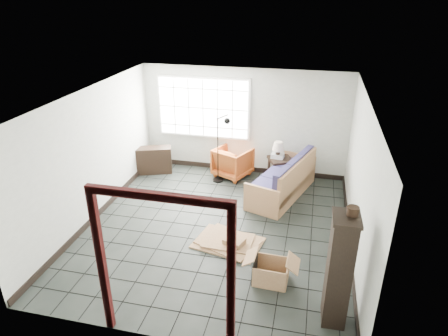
% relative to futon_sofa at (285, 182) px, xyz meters
% --- Properties ---
extents(ground, '(5.50, 5.50, 0.00)m').
position_rel_futon_sofa_xyz_m(ground, '(-1.14, -1.64, -0.34)').
color(ground, black).
rests_on(ground, ground).
extents(room_shell, '(5.02, 5.52, 2.61)m').
position_rel_futon_sofa_xyz_m(room_shell, '(-1.14, -1.61, 1.34)').
color(room_shell, '#ACB1AA').
rests_on(room_shell, ground).
extents(window_panel, '(2.32, 0.08, 1.52)m').
position_rel_futon_sofa_xyz_m(window_panel, '(-2.14, 1.06, 1.26)').
color(window_panel, silver).
rests_on(window_panel, ground).
extents(doorway_trim, '(1.80, 0.08, 2.20)m').
position_rel_futon_sofa_xyz_m(doorway_trim, '(-1.14, -4.34, 1.04)').
color(doorway_trim, '#360C0C').
rests_on(doorway_trim, ground).
extents(futon_sofa, '(1.42, 2.25, 0.93)m').
position_rel_futon_sofa_xyz_m(futon_sofa, '(0.00, 0.00, 0.00)').
color(futon_sofa, '#956743').
rests_on(futon_sofa, ground).
extents(armchair, '(1.01, 0.99, 0.80)m').
position_rel_futon_sofa_xyz_m(armchair, '(-1.34, 0.76, 0.06)').
color(armchair, brown).
rests_on(armchair, ground).
extents(side_table, '(0.69, 0.69, 0.57)m').
position_rel_futon_sofa_xyz_m(side_table, '(-0.18, 0.76, 0.13)').
color(side_table, black).
rests_on(side_table, ground).
extents(table_lamp, '(0.31, 0.31, 0.42)m').
position_rel_futon_sofa_xyz_m(table_lamp, '(-0.25, 0.76, 0.52)').
color(table_lamp, black).
rests_on(table_lamp, side_table).
extents(projector, '(0.31, 0.26, 0.10)m').
position_rel_futon_sofa_xyz_m(projector, '(-0.26, 0.78, 0.28)').
color(projector, silver).
rests_on(projector, side_table).
extents(floor_lamp, '(0.44, 0.30, 1.70)m').
position_rel_futon_sofa_xyz_m(floor_lamp, '(-1.51, 0.34, 0.57)').
color(floor_lamp, black).
rests_on(floor_lamp, ground).
extents(console_shelf, '(0.92, 0.61, 0.67)m').
position_rel_futon_sofa_xyz_m(console_shelf, '(-3.29, 0.50, -0.00)').
color(console_shelf, black).
rests_on(console_shelf, ground).
extents(tall_shelf, '(0.37, 0.47, 1.69)m').
position_rel_futon_sofa_xyz_m(tall_shelf, '(1.01, -3.52, 0.52)').
color(tall_shelf, black).
rests_on(tall_shelf, ground).
extents(pot, '(0.19, 0.19, 0.11)m').
position_rel_futon_sofa_xyz_m(pot, '(1.07, -3.47, 1.41)').
color(pot, black).
rests_on(pot, tall_shelf).
extents(open_box, '(0.88, 0.46, 0.49)m').
position_rel_futon_sofa_xyz_m(open_box, '(0.05, -2.92, -0.16)').
color(open_box, '#906045').
rests_on(open_box, ground).
extents(cardboard_pile, '(1.32, 1.10, 0.17)m').
position_rel_futon_sofa_xyz_m(cardboard_pile, '(-0.81, -2.09, -0.29)').
color(cardboard_pile, '#906045').
rests_on(cardboard_pile, ground).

